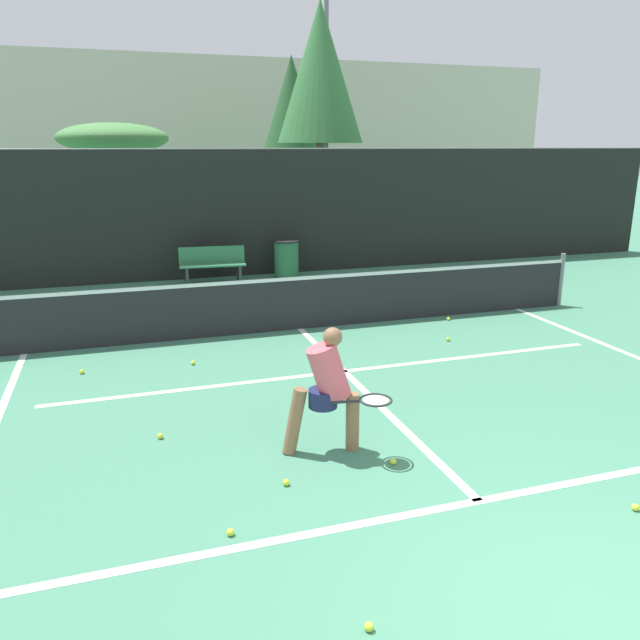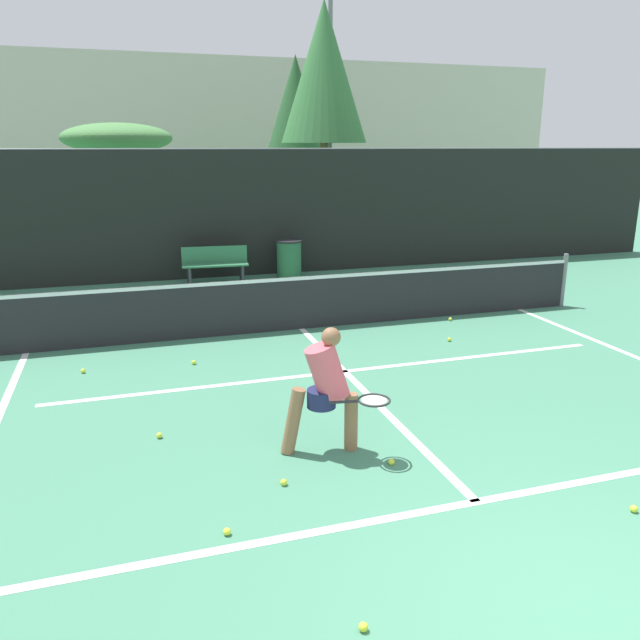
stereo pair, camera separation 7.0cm
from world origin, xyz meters
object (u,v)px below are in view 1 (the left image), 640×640
Objects in this scene: courtside_bench at (212,264)px; parked_car at (261,239)px; player_practicing at (328,387)px; trash_bin at (286,259)px.

parked_car reaches higher than courtside_bench.
player_practicing is 8.82m from courtside_bench.
courtside_bench is (0.12, 8.81, -0.27)m from player_practicing.
player_practicing reaches higher than parked_car.
player_practicing reaches higher than courtside_bench.
courtside_bench is at bearing -122.04° from parked_car.
parked_car is (0.03, 2.87, 0.09)m from trash_bin.
trash_bin is (1.83, 0.10, -0.00)m from courtside_bench.
trash_bin is 2.87m from parked_car.
player_practicing is 11.95m from parked_car.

